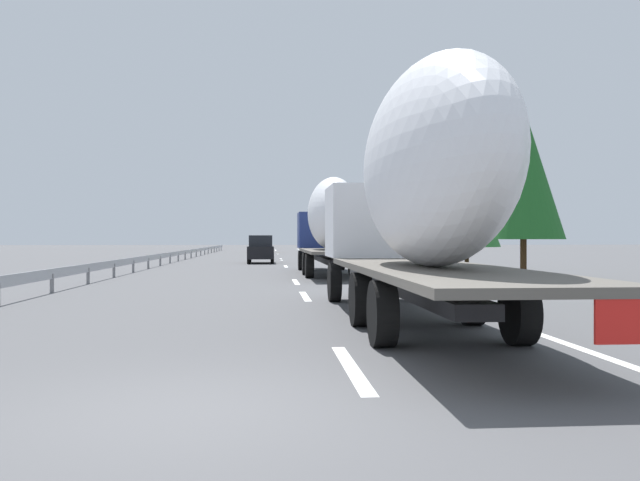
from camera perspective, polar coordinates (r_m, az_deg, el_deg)
ground_plane at (r=46.46m, az=-5.48°, el=-1.92°), size 260.00×260.00×0.00m
lane_stripe_0 at (r=8.66m, az=2.75°, el=-11.07°), size 3.20×0.20×0.01m
lane_stripe_1 at (r=19.08m, az=-1.32°, el=-4.91°), size 3.20×0.20×0.01m
lane_stripe_2 at (r=25.38m, az=-2.14°, el=-3.65°), size 3.20×0.20×0.01m
lane_stripe_3 at (r=39.58m, az=-3.02°, el=-2.28°), size 3.20×0.20×0.01m
lane_stripe_4 at (r=51.99m, az=-3.40°, el=-1.70°), size 3.20×0.20×0.01m
lane_stripe_5 at (r=53.82m, az=-3.44°, el=-1.63°), size 3.20×0.20×0.01m
lane_stripe_6 at (r=73.30m, az=-3.75°, el=-1.16°), size 3.20×0.20×0.01m
lane_stripe_7 at (r=72.02m, az=-3.73°, el=-1.18°), size 3.20×0.20×0.01m
lane_stripe_8 at (r=91.72m, az=-3.92°, el=-0.89°), size 3.20×0.20×0.01m
lane_stripe_9 at (r=97.42m, az=-3.96°, el=-0.83°), size 3.20×0.20×0.01m
edge_line_right at (r=51.68m, az=0.72°, el=-1.71°), size 110.00×0.20×0.01m
truck_lead at (r=30.29m, az=0.87°, el=1.66°), size 13.07×2.55×4.42m
truck_trailing at (r=12.73m, az=8.55°, el=4.51°), size 13.67×2.55×4.80m
car_yellow_coupe at (r=78.51m, az=-4.92°, el=-0.36°), size 4.26×1.87×1.95m
car_black_suv at (r=44.87m, az=-5.22°, el=-0.78°), size 4.03×1.80×1.91m
road_sign at (r=53.68m, az=1.80°, el=0.54°), size 0.10×0.90×2.94m
tree_1 at (r=38.19m, az=12.76°, el=3.43°), size 3.78×3.78×6.52m
tree_2 at (r=58.52m, az=4.96°, el=2.33°), size 2.60×2.60×5.98m
tree_3 at (r=29.91m, az=17.43°, el=5.70°), size 3.53×3.53×7.50m
guardrail_median at (r=49.89m, az=-12.33°, el=-1.12°), size 94.00×0.10×0.76m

